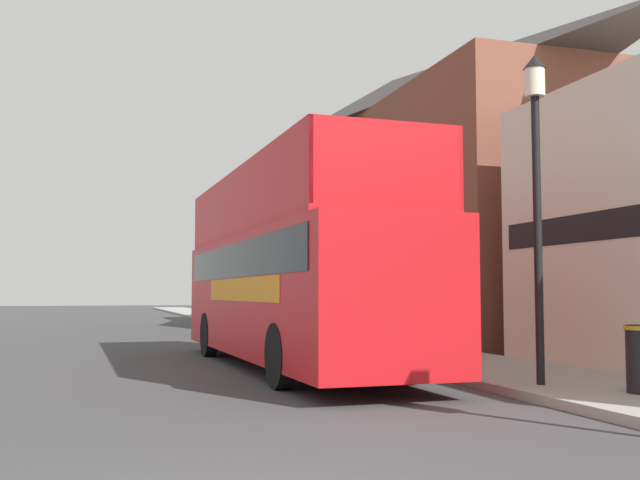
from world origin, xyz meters
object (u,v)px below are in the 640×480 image
at_px(parked_car_ahead_of_bus, 253,323).
at_px(lamp_post_nearest, 536,158).
at_px(lamp_post_second, 335,222).
at_px(tour_bus, 289,282).

relative_size(parked_car_ahead_of_bus, lamp_post_nearest, 0.89).
height_order(lamp_post_nearest, lamp_post_second, lamp_post_nearest).
distance_m(tour_bus, lamp_post_nearest, 6.06).
bearing_deg(lamp_post_second, parked_car_ahead_of_bus, 113.30).
bearing_deg(lamp_post_second, lamp_post_nearest, -88.11).
distance_m(tour_bus, lamp_post_second, 5.08).
xyz_separation_m(parked_car_ahead_of_bus, lamp_post_second, (1.52, -3.54, 2.89)).
distance_m(lamp_post_nearest, lamp_post_second, 9.24).
xyz_separation_m(tour_bus, lamp_post_second, (2.40, 4.14, 1.71)).
height_order(parked_car_ahead_of_bus, lamp_post_second, lamp_post_second).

